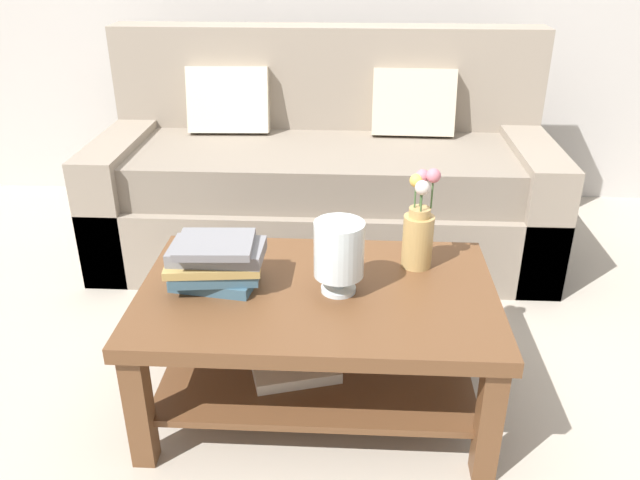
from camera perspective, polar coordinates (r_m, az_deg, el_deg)
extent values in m
plane|color=#ADA393|center=(2.62, 0.94, -8.71)|extent=(10.00, 10.00, 0.00)
cube|color=gray|center=(3.21, 0.32, 1.98)|extent=(2.15, 0.90, 0.36)
cube|color=gray|center=(3.08, 0.31, 6.51)|extent=(1.91, 0.74, 0.20)
cube|color=gray|center=(3.38, 0.64, 12.67)|extent=(2.15, 0.20, 0.70)
cube|color=gray|center=(3.36, -16.63, 4.13)|extent=(0.20, 0.90, 0.60)
cube|color=gray|center=(3.27, 17.70, 3.43)|extent=(0.20, 0.90, 0.60)
cube|color=beige|center=(3.29, -8.12, 12.26)|extent=(0.41, 0.20, 0.34)
cube|color=beige|center=(3.25, 8.32, 12.05)|extent=(0.40, 0.19, 0.34)
cube|color=brown|center=(2.07, -0.22, -4.95)|extent=(1.14, 0.72, 0.05)
cube|color=brown|center=(2.05, -15.79, -14.27)|extent=(0.07, 0.07, 0.40)
cube|color=brown|center=(1.99, 14.80, -15.37)|extent=(0.07, 0.07, 0.40)
cube|color=brown|center=(2.52, -11.65, -5.34)|extent=(0.07, 0.07, 0.40)
cube|color=brown|center=(2.48, 12.26, -5.99)|extent=(0.07, 0.07, 0.40)
cube|color=brown|center=(2.23, -0.21, -11.30)|extent=(1.02, 0.60, 0.02)
cube|color=beige|center=(2.18, -2.27, -11.19)|extent=(0.32, 0.27, 0.04)
cube|color=#3D6075|center=(2.09, -9.38, -3.56)|extent=(0.28, 0.19, 0.04)
cube|color=#3D6075|center=(2.06, -9.32, -2.88)|extent=(0.29, 0.18, 0.04)
cube|color=tan|center=(2.06, -9.42, -1.97)|extent=(0.31, 0.21, 0.03)
cube|color=slate|center=(2.05, -9.15, -1.03)|extent=(0.30, 0.17, 0.04)
cube|color=slate|center=(2.02, -9.32, -0.39)|extent=(0.25, 0.21, 0.02)
cylinder|color=silver|center=(2.04, 1.65, -4.35)|extent=(0.11, 0.11, 0.02)
cylinder|color=silver|center=(2.02, 1.66, -3.63)|extent=(0.04, 0.04, 0.04)
cylinder|color=silver|center=(1.97, 1.70, -0.82)|extent=(0.16, 0.16, 0.18)
sphere|color=slate|center=(1.99, 1.01, -1.79)|extent=(0.04, 0.04, 0.04)
sphere|color=slate|center=(2.00, 2.38, -1.45)|extent=(0.06, 0.06, 0.06)
cylinder|color=tan|center=(2.17, 8.68, -0.11)|extent=(0.10, 0.10, 0.18)
cylinder|color=tan|center=(2.13, 8.87, 2.45)|extent=(0.07, 0.07, 0.03)
cylinder|color=#426638|center=(2.11, 9.95, 4.05)|extent=(0.01, 0.01, 0.10)
sphere|color=#C66B7A|center=(2.09, 10.08, 5.67)|extent=(0.05, 0.05, 0.05)
cylinder|color=#426638|center=(2.12, 8.99, 4.16)|extent=(0.01, 0.01, 0.09)
sphere|color=#C66B7A|center=(2.10, 9.10, 5.65)|extent=(0.04, 0.04, 0.04)
cylinder|color=#426638|center=(2.11, 8.47, 3.89)|extent=(0.01, 0.01, 0.08)
sphere|color=gold|center=(2.09, 8.57, 5.25)|extent=(0.04, 0.04, 0.04)
cylinder|color=#426638|center=(2.09, 9.02, 3.39)|extent=(0.01, 0.01, 0.07)
sphere|color=silver|center=(2.07, 9.11, 4.62)|extent=(0.05, 0.05, 0.05)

